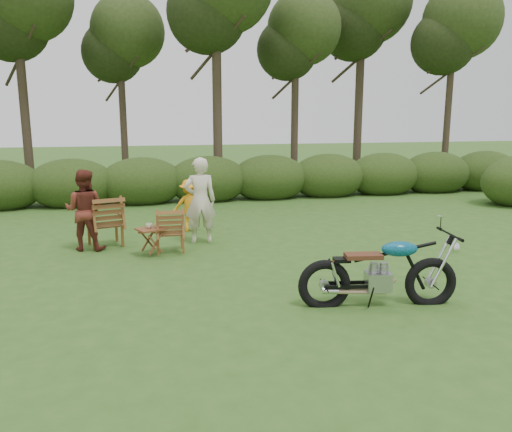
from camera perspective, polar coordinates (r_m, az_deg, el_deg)
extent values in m
plane|color=#2C511B|center=(7.20, 5.26, -9.73)|extent=(80.00, 80.00, 0.00)
cylinder|color=#37281E|center=(17.77, -25.16, 13.57)|extent=(0.28, 0.28, 7.20)
sphere|color=#273714|center=(18.04, -25.79, 20.66)|extent=(2.88, 2.88, 2.88)
cylinder|color=#37281E|center=(18.55, -15.04, 12.70)|extent=(0.24, 0.24, 6.30)
sphere|color=#273714|center=(18.71, -15.36, 18.70)|extent=(2.52, 2.52, 2.52)
cylinder|color=#37281E|center=(16.61, -4.50, 15.58)|extent=(0.30, 0.30, 7.65)
cylinder|color=#37281E|center=(18.37, 4.48, 13.34)|extent=(0.26, 0.26, 6.48)
sphere|color=#273714|center=(18.55, 4.58, 19.57)|extent=(2.59, 2.59, 2.59)
cylinder|color=#37281E|center=(20.54, 11.76, 14.94)|extent=(0.32, 0.32, 7.92)
sphere|color=#273714|center=(20.85, 12.05, 21.70)|extent=(3.17, 3.17, 3.17)
cylinder|color=#37281E|center=(19.84, 21.22, 12.99)|extent=(0.24, 0.24, 6.84)
sphere|color=#273714|center=(20.05, 21.68, 19.07)|extent=(2.74, 2.74, 2.74)
ellipsoid|color=#223613|center=(15.56, -20.29, 3.41)|extent=(2.52, 1.68, 1.51)
ellipsoid|color=#223613|center=(15.46, -12.90, 3.78)|extent=(2.52, 1.68, 1.51)
ellipsoid|color=#223613|center=(15.62, -5.53, 4.09)|extent=(2.52, 1.68, 1.51)
ellipsoid|color=#223613|center=(16.03, 1.58, 4.32)|extent=(2.52, 1.68, 1.51)
ellipsoid|color=#223613|center=(16.67, 8.24, 4.48)|extent=(2.52, 1.68, 1.51)
ellipsoid|color=#223613|center=(17.52, 14.34, 4.57)|extent=(2.52, 1.68, 1.51)
ellipsoid|color=#223613|center=(18.54, 19.82, 4.61)|extent=(2.52, 1.68, 1.51)
ellipsoid|color=#223613|center=(19.71, 24.69, 4.61)|extent=(2.52, 1.68, 1.51)
imported|color=beige|center=(9.51, -12.14, -1.09)|extent=(0.14, 0.14, 0.09)
imported|color=beige|center=(10.46, -6.28, -3.03)|extent=(0.67, 0.45, 1.77)
imported|color=maroon|center=(10.41, -18.74, -3.64)|extent=(0.90, 0.77, 1.58)
imported|color=orange|center=(11.54, -7.53, -1.70)|extent=(0.82, 0.55, 1.19)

